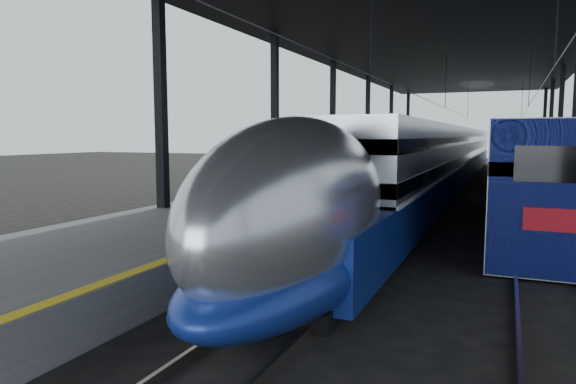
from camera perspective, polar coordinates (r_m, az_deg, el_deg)
The scene contains 7 objects.
ground at distance 12.72m, azimuth -5.96°, elevation -10.52°, with size 160.00×160.00×0.00m, color black.
platform at distance 32.20m, azimuth 6.01°, elevation 0.61°, with size 6.00×80.00×1.00m, color #4C4C4F.
yellow_strip at distance 31.44m, azimuth 10.90°, elevation 1.31°, with size 0.30×80.00×0.01m, color gold.
rails at distance 30.86m, azimuth 20.34°, elevation -0.79°, with size 6.52×80.00×0.16m.
canopy at distance 31.36m, azimuth 16.05°, elevation 16.05°, with size 18.00×75.00×9.47m.
tgv_train at distance 37.60m, azimuth 17.17°, elevation 3.42°, with size 2.94×65.20×4.21m.
second_train at distance 41.26m, azimuth 24.69°, elevation 3.51°, with size 2.98×56.05×4.11m.
Camera 1 is at (5.96, -10.61, 3.67)m, focal length 32.00 mm.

